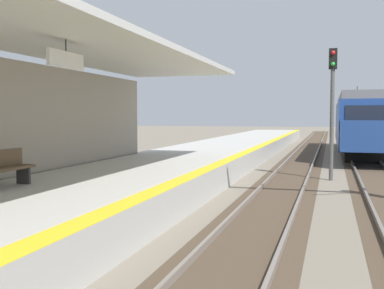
{
  "coord_description": "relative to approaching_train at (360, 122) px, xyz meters",
  "views": [
    {
      "loc": [
        3.49,
        0.68,
        2.58
      ],
      "look_at": [
        1.28,
        8.09,
        2.1
      ],
      "focal_mm": 43.76,
      "sensor_mm": 36.0,
      "label": 1
    }
  ],
  "objects": [
    {
      "name": "track_pair_nearest_platform",
      "position": [
        -3.4,
        -13.95,
        -2.13
      ],
      "size": [
        2.34,
        120.0,
        0.16
      ],
      "color": "#4C3D2D",
      "rests_on": "ground"
    },
    {
      "name": "track_pair_middle",
      "position": [
        -0.0,
        -13.95,
        -2.13
      ],
      "size": [
        2.34,
        120.0,
        0.16
      ],
      "color": "#4C3D2D",
      "rests_on": "ground"
    },
    {
      "name": "approaching_train",
      "position": [
        0.0,
        0.0,
        0.0
      ],
      "size": [
        2.93,
        19.6,
        4.76
      ],
      "color": "navy",
      "rests_on": "ground"
    },
    {
      "name": "platform_bench",
      "position": [
        -9.12,
        -24.12,
        -0.8
      ],
      "size": [
        0.45,
        1.6,
        0.88
      ],
      "color": "brown",
      "rests_on": "station_platform"
    },
    {
      "name": "rail_signal_post",
      "position": [
        -1.8,
        -13.99,
        1.02
      ],
      "size": [
        0.32,
        0.34,
        5.2
      ],
      "color": "#4C4C4C",
      "rests_on": "ground"
    },
    {
      "name": "station_platform",
      "position": [
        -7.8,
        -17.95,
        -1.73
      ],
      "size": [
        5.0,
        80.0,
        0.91
      ],
      "color": "#B7B5AD",
      "rests_on": "ground"
    }
  ]
}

